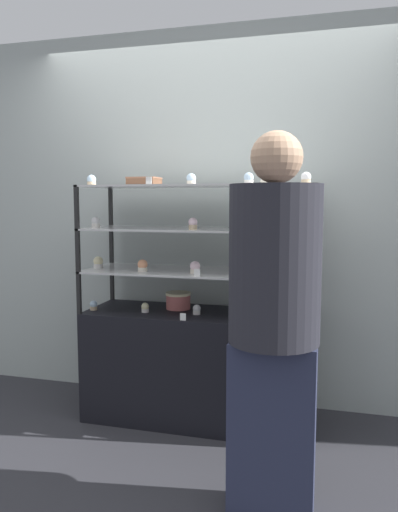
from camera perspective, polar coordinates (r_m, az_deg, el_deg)
The scene contains 31 objects.
ground_plane at distance 3.43m, azimuth -0.00°, elevation -18.11°, with size 20.00×20.00×0.00m, color #2D2D33.
back_wall at distance 3.52m, azimuth 1.71°, elevation 4.35°, with size 8.00×0.05×2.60m.
display_base at distance 3.30m, azimuth -0.00°, elevation -12.49°, with size 1.45×0.51×0.71m.
display_riser_lower at distance 3.16m, azimuth -0.00°, elevation -1.96°, with size 1.45×0.51×0.27m.
display_riser_middle at distance 3.13m, azimuth -0.00°, elevation 2.92°, with size 1.45×0.51×0.27m.
display_riser_upper at distance 3.13m, azimuth -0.00°, elevation 7.85°, with size 1.45×0.51×0.27m.
layer_cake_centerpiece at distance 3.31m, azimuth -2.38°, elevation -5.10°, with size 0.17×0.17×0.11m.
sheet_cake_frosted at distance 3.30m, azimuth -6.28°, elevation 8.46°, with size 0.19×0.18×0.06m.
cupcake_0 at distance 3.34m, azimuth -11.95°, elevation -5.55°, with size 0.05×0.05×0.06m.
cupcake_1 at distance 3.22m, azimuth -6.18°, elevation -5.89°, with size 0.05×0.05×0.06m.
cupcake_2 at distance 3.15m, azimuth -0.27°, elevation -6.15°, with size 0.05×0.05×0.06m.
cupcake_3 at distance 3.00m, azimuth 5.45°, elevation -6.81°, with size 0.05×0.05×0.06m.
cupcake_4 at distance 3.02m, azimuth 12.37°, elevation -6.84°, with size 0.05×0.05×0.06m.
price_tag_0 at distance 2.99m, azimuth -1.85°, elevation -6.97°, with size 0.04×0.00×0.04m.
cupcake_5 at distance 3.36m, azimuth -11.45°, elevation -0.73°, with size 0.06×0.06×0.08m.
cupcake_6 at distance 3.14m, azimuth -6.47°, elevation -1.12°, with size 0.06×0.06×0.08m.
cupcake_7 at distance 3.03m, azimuth -0.45°, elevation -1.34°, with size 0.06×0.06×0.08m.
cupcake_8 at distance 2.95m, azimuth 5.36°, elevation -1.58°, with size 0.06×0.06×0.08m.
cupcake_9 at distance 2.96m, azimuth 12.24°, elevation -1.67°, with size 0.06×0.06×0.08m.
price_tag_1 at distance 2.92m, azimuth -0.22°, elevation -1.92°, with size 0.04×0.00×0.04m.
cupcake_10 at distance 3.28m, azimuth -11.72°, elevation 3.78°, with size 0.06×0.06×0.07m.
cupcake_11 at distance 3.02m, azimuth -0.70°, elevation 3.70°, with size 0.06×0.06×0.07m.
cupcake_12 at distance 2.92m, azimuth 12.08°, elevation 3.48°, with size 0.06×0.06×0.07m.
price_tag_2 at distance 2.83m, azimuth 5.22°, elevation 3.27°, with size 0.04×0.00×0.04m.
cupcake_13 at distance 3.25m, azimuth -12.19°, elevation 8.44°, with size 0.06×0.06×0.07m.
cupcake_14 at distance 3.01m, azimuth -0.90°, elevation 8.77°, with size 0.06×0.06×0.07m.
cupcake_15 at distance 2.93m, azimuth 5.71°, elevation 8.81°, with size 0.06×0.06×0.07m.
cupcake_16 at distance 2.93m, azimuth 12.14°, elevation 8.70°, with size 0.06×0.06×0.07m.
price_tag_3 at distance 2.98m, azimuth -5.76°, elevation 8.59°, with size 0.04×0.00×0.04m.
donut_glazed at distance 3.08m, azimuth 8.30°, elevation 8.44°, with size 0.14×0.14×0.04m.
customer_figure at distance 2.24m, azimuth 8.56°, elevation -6.73°, with size 0.40×0.40×1.72m.
Camera 1 is at (0.82, -3.02, 1.42)m, focal length 35.00 mm.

